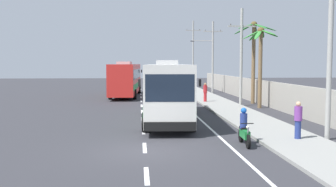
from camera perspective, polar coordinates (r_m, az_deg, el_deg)
name	(u,v)px	position (r m, az deg, el deg)	size (l,w,h in m)	color
ground_plane	(145,151)	(16.02, -3.46, -8.52)	(160.00, 160.00, 0.00)	#303035
sidewalk_kerb	(242,115)	(26.79, 10.91, -3.18)	(3.20, 90.00, 0.14)	gray
lane_markings	(172,109)	(30.22, 0.64, -2.37)	(3.87, 71.00, 0.01)	white
boundary_wall	(275,96)	(31.63, 15.68, -0.29)	(0.24, 60.00, 2.14)	#9E998E
coach_bus_foreground	(167,89)	(24.39, -0.12, 0.68)	(3.47, 12.44, 3.82)	silver
coach_bus_far_lane	(126,78)	(42.34, -6.30, 2.25)	(3.49, 12.43, 3.81)	red
motorcycle_beside_bus	(187,98)	(33.03, 2.77, -0.68)	(0.56, 1.96, 1.56)	black
motorcycle_trailing	(244,130)	(17.35, 11.26, -5.34)	(0.56, 1.96, 1.65)	black
pedestrian_near_kerb	(205,92)	(35.16, 5.56, 0.26)	(0.36, 0.36, 1.70)	red
pedestrian_midwalk	(298,119)	(18.67, 18.78, -3.64)	(0.36, 0.36, 1.72)	navy
utility_pole_nearest	(329,31)	(19.47, 22.87, 8.55)	(3.02, 0.24, 9.63)	#9E9E99
utility_pole_mid	(241,55)	(32.99, 10.84, 5.58)	(2.35, 0.24, 8.20)	#9E9E99
utility_pole_far	(212,55)	(47.24, 6.54, 5.75)	(3.92, 0.24, 8.72)	#9E9E99
utility_pole_distant	(193,52)	(61.56, 3.75, 6.14)	(2.46, 0.24, 10.38)	#9E9E99
palm_nearest	(254,48)	(35.34, 12.62, 6.65)	(3.77, 3.76, 7.37)	brown
palm_second	(260,52)	(31.88, 13.58, 6.01)	(3.01, 2.92, 6.52)	brown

